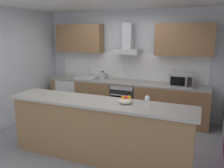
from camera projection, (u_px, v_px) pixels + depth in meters
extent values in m
cube|color=gray|center=(100.00, 141.00, 4.46)|extent=(5.44, 4.52, 0.02)
cube|color=silver|center=(130.00, 63.00, 5.82)|extent=(5.44, 0.12, 2.60)
cube|color=silver|center=(5.00, 68.00, 5.01)|extent=(0.12, 4.52, 2.60)
cube|color=white|center=(129.00, 66.00, 5.77)|extent=(3.78, 0.02, 0.66)
cube|color=olive|center=(125.00, 100.00, 5.67)|extent=(3.91, 0.60, 0.86)
cube|color=#9E998E|center=(125.00, 82.00, 5.57)|extent=(3.91, 0.60, 0.04)
cube|color=olive|center=(98.00, 132.00, 3.74)|extent=(2.96, 0.52, 0.96)
cube|color=#9E998E|center=(98.00, 102.00, 3.63)|extent=(3.06, 0.64, 0.04)
cube|color=olive|center=(80.00, 38.00, 5.96)|extent=(1.25, 0.32, 0.70)
cube|color=olive|center=(184.00, 39.00, 5.01)|extent=(1.25, 0.32, 0.70)
cube|color=slate|center=(125.00, 99.00, 5.64)|extent=(0.60, 0.56, 0.80)
cube|color=black|center=(121.00, 105.00, 5.39)|extent=(0.50, 0.02, 0.48)
cube|color=#B7BABC|center=(121.00, 88.00, 5.30)|extent=(0.54, 0.02, 0.09)
cylinder|color=#B7BABC|center=(121.00, 95.00, 5.31)|extent=(0.49, 0.02, 0.02)
cube|color=white|center=(71.00, 94.00, 6.21)|extent=(0.58, 0.56, 0.85)
cube|color=silver|center=(65.00, 97.00, 5.95)|extent=(0.55, 0.02, 0.80)
cylinder|color=#B7BABC|center=(72.00, 96.00, 5.84)|extent=(0.02, 0.02, 0.38)
cube|color=#B7BABC|center=(181.00, 80.00, 5.01)|extent=(0.50, 0.36, 0.30)
cube|color=black|center=(178.00, 81.00, 4.86)|extent=(0.30, 0.02, 0.19)
cube|color=black|center=(189.00, 82.00, 4.77)|extent=(0.10, 0.01, 0.21)
cube|color=silver|center=(86.00, 78.00, 5.93)|extent=(0.50, 0.40, 0.04)
cylinder|color=#B7BABC|center=(88.00, 73.00, 6.02)|extent=(0.03, 0.03, 0.26)
cylinder|color=#B7BABC|center=(87.00, 69.00, 5.92)|extent=(0.03, 0.16, 0.03)
cylinder|color=#B7BABC|center=(103.00, 76.00, 5.70)|extent=(0.15, 0.15, 0.20)
sphere|color=black|center=(103.00, 72.00, 5.67)|extent=(0.06, 0.06, 0.06)
cone|color=#B7BABC|center=(99.00, 74.00, 5.73)|extent=(0.09, 0.04, 0.07)
torus|color=black|center=(106.00, 76.00, 5.66)|extent=(0.11, 0.02, 0.11)
cube|color=#B7BABC|center=(127.00, 51.00, 5.48)|extent=(0.62, 0.45, 0.12)
cube|color=#B7BABC|center=(128.00, 36.00, 5.44)|extent=(0.22, 0.22, 0.60)
cylinder|color=silver|center=(147.00, 107.00, 3.32)|extent=(0.07, 0.07, 0.01)
cylinder|color=silver|center=(147.00, 104.00, 3.31)|extent=(0.01, 0.01, 0.09)
ellipsoid|color=silver|center=(147.00, 99.00, 3.29)|extent=(0.08, 0.08, 0.10)
ellipsoid|color=beige|center=(126.00, 101.00, 3.51)|extent=(0.22, 0.22, 0.09)
sphere|color=orange|center=(123.00, 98.00, 3.49)|extent=(0.06, 0.06, 0.06)
sphere|color=orange|center=(129.00, 98.00, 3.51)|extent=(0.07, 0.07, 0.07)
sphere|color=red|center=(126.00, 98.00, 3.50)|extent=(0.08, 0.08, 0.08)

